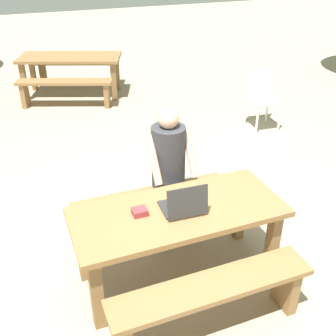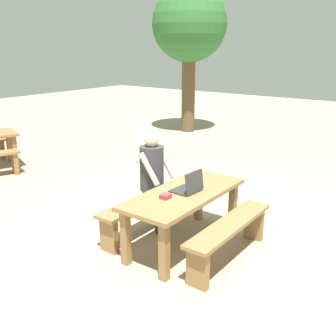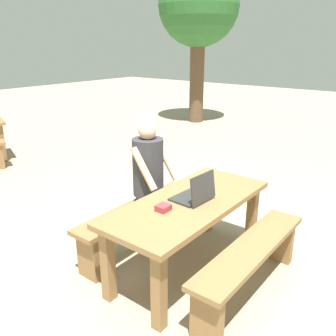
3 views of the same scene
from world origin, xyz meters
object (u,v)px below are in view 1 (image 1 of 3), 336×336
object	(u,v)px
picnic_table_front	(178,221)
plastic_chair	(262,97)
person_seated	(170,165)
small_pouch	(140,212)
laptop	(184,205)
picnic_table_mid	(70,62)

from	to	relation	value
picnic_table_front	plastic_chair	size ratio (longest dim) A/B	2.04
picnic_table_front	person_seated	xyz separation A→B (m)	(0.16, 0.59, 0.18)
small_pouch	plastic_chair	bearing A→B (deg)	42.14
person_seated	laptop	bearing A→B (deg)	-101.89
picnic_table_front	person_seated	size ratio (longest dim) A/B	1.30
laptop	person_seated	size ratio (longest dim) A/B	0.26
small_pouch	person_seated	xyz separation A→B (m)	(0.47, 0.54, 0.04)
picnic_table_front	plastic_chair	xyz separation A→B (m)	(2.48, 2.57, -0.13)
person_seated	picnic_table_front	bearing A→B (deg)	-105.22
plastic_chair	picnic_table_mid	world-z (taller)	plastic_chair
picnic_table_front	picnic_table_mid	size ratio (longest dim) A/B	0.88
laptop	picnic_table_mid	world-z (taller)	laptop
laptop	person_seated	distance (m)	0.65
picnic_table_front	person_seated	world-z (taller)	person_seated
small_pouch	picnic_table_mid	bearing A→B (deg)	86.36
small_pouch	plastic_chair	xyz separation A→B (m)	(2.79, 2.52, -0.27)
picnic_table_front	picnic_table_mid	world-z (taller)	picnic_table_mid
picnic_table_front	laptop	distance (m)	0.19
plastic_chair	picnic_table_mid	distance (m)	3.53
laptop	picnic_table_front	bearing A→B (deg)	-53.42
picnic_table_front	plastic_chair	bearing A→B (deg)	46.08
laptop	person_seated	bearing A→B (deg)	-98.69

